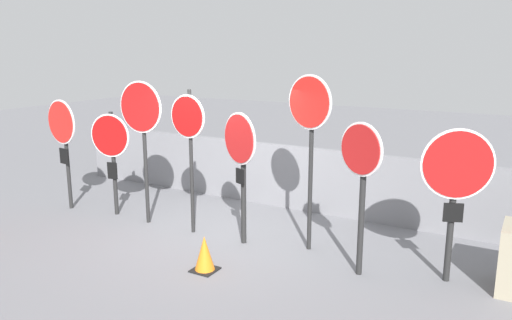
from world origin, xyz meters
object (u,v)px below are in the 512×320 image
at_px(stop_sign_3, 189,130).
at_px(traffic_cone_0, 205,254).
at_px(stop_sign_7, 456,178).
at_px(stop_sign_6, 361,170).
at_px(stop_sign_2, 141,119).
at_px(stop_sign_1, 111,145).
at_px(stop_sign_5, 310,122).
at_px(stop_sign_0, 63,133).
at_px(stop_sign_4, 241,154).

relative_size(stop_sign_3, traffic_cone_0, 4.73).
bearing_deg(stop_sign_3, stop_sign_7, 7.88).
bearing_deg(stop_sign_7, stop_sign_6, 176.14).
bearing_deg(stop_sign_3, stop_sign_6, 1.61).
bearing_deg(stop_sign_7, stop_sign_2, 159.92).
bearing_deg(stop_sign_2, stop_sign_6, -3.57).
height_order(stop_sign_1, traffic_cone_0, stop_sign_1).
xyz_separation_m(stop_sign_5, stop_sign_6, (0.98, -0.48, -0.52)).
distance_m(stop_sign_3, traffic_cone_0, 2.18).
bearing_deg(stop_sign_6, stop_sign_2, -157.40).
bearing_deg(stop_sign_7, stop_sign_0, 160.27).
distance_m(stop_sign_0, stop_sign_6, 5.93).
distance_m(stop_sign_1, traffic_cone_0, 3.34).
distance_m(stop_sign_4, stop_sign_5, 1.21).
xyz_separation_m(stop_sign_2, stop_sign_5, (3.04, 0.32, 0.13)).
height_order(stop_sign_3, stop_sign_5, stop_sign_5).
bearing_deg(stop_sign_7, stop_sign_1, 159.02).
relative_size(stop_sign_0, stop_sign_4, 1.01).
bearing_deg(stop_sign_4, stop_sign_6, 18.43).
bearing_deg(stop_sign_0, traffic_cone_0, -6.33).
relative_size(stop_sign_4, traffic_cone_0, 4.13).
distance_m(stop_sign_3, stop_sign_5, 2.07).
bearing_deg(stop_sign_2, stop_sign_3, -0.39).
xyz_separation_m(stop_sign_0, stop_sign_4, (3.92, 0.16, -0.04)).
distance_m(stop_sign_2, traffic_cone_0, 2.88).
bearing_deg(stop_sign_1, traffic_cone_0, -32.90).
height_order(stop_sign_2, stop_sign_6, stop_sign_2).
distance_m(stop_sign_5, traffic_cone_0, 2.47).
xyz_separation_m(stop_sign_1, stop_sign_7, (6.00, 0.18, 0.10)).
relative_size(stop_sign_1, traffic_cone_0, 3.79).
relative_size(stop_sign_5, stop_sign_6, 1.27).
bearing_deg(traffic_cone_0, stop_sign_6, 26.21).
xyz_separation_m(stop_sign_3, stop_sign_5, (2.04, 0.31, 0.25)).
distance_m(stop_sign_6, stop_sign_7, 1.21).
bearing_deg(stop_sign_3, stop_sign_4, 5.70).
relative_size(stop_sign_1, stop_sign_7, 0.93).
bearing_deg(stop_sign_5, stop_sign_6, -9.15).
xyz_separation_m(stop_sign_4, stop_sign_6, (2.01, -0.19, 0.03)).
height_order(stop_sign_1, stop_sign_3, stop_sign_3).
distance_m(stop_sign_0, traffic_cone_0, 4.31).
bearing_deg(traffic_cone_0, stop_sign_5, 56.27).
relative_size(stop_sign_2, stop_sign_7, 1.21).
xyz_separation_m(stop_sign_6, traffic_cone_0, (-1.93, -0.95, -1.26)).
xyz_separation_m(stop_sign_0, stop_sign_7, (7.07, 0.37, -0.07)).
bearing_deg(traffic_cone_0, stop_sign_7, 23.56).
xyz_separation_m(stop_sign_2, stop_sign_4, (2.00, 0.03, -0.42)).
relative_size(stop_sign_4, stop_sign_5, 0.78).
distance_m(stop_sign_0, stop_sign_1, 1.10).
distance_m(stop_sign_3, stop_sign_6, 3.03).
relative_size(stop_sign_2, traffic_cone_0, 4.94).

